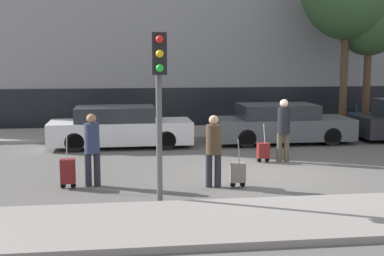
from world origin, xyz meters
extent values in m
plane|color=#565451|center=(0.00, 0.00, 0.00)|extent=(80.00, 80.00, 0.00)
cube|color=gray|center=(0.00, -3.75, 0.06)|extent=(28.00, 2.50, 0.12)
cube|color=gray|center=(0.00, 7.00, 0.06)|extent=(28.00, 3.00, 0.12)
cube|color=black|center=(0.00, 9.18, 0.80)|extent=(27.44, 0.06, 1.60)
cube|color=silver|center=(-3.54, 4.53, 0.49)|extent=(4.54, 1.72, 0.70)
cube|color=#23282D|center=(-3.72, 4.53, 1.07)|extent=(2.49, 1.51, 0.46)
cylinder|color=black|center=(-2.13, 3.76, 0.30)|extent=(0.60, 0.18, 0.60)
cylinder|color=black|center=(-2.13, 5.30, 0.30)|extent=(0.60, 0.18, 0.60)
cylinder|color=black|center=(-4.94, 3.76, 0.30)|extent=(0.60, 0.18, 0.60)
cylinder|color=black|center=(-4.94, 5.30, 0.30)|extent=(0.60, 0.18, 0.60)
cube|color=#4C5156|center=(1.86, 4.61, 0.49)|extent=(4.59, 1.84, 0.70)
cube|color=#23282D|center=(1.68, 4.61, 1.08)|extent=(2.52, 1.62, 0.47)
cylinder|color=black|center=(3.28, 3.78, 0.30)|extent=(0.60, 0.18, 0.60)
cylinder|color=black|center=(3.28, 5.44, 0.30)|extent=(0.60, 0.18, 0.60)
cylinder|color=black|center=(0.44, 3.78, 0.30)|extent=(0.60, 0.18, 0.60)
cylinder|color=black|center=(0.44, 5.44, 0.30)|extent=(0.60, 0.18, 0.60)
cylinder|color=black|center=(5.49, 5.57, 0.30)|extent=(0.60, 0.18, 0.60)
cylinder|color=#23232D|center=(-4.28, -0.67, 0.38)|extent=(0.15, 0.15, 0.77)
cylinder|color=#23232D|center=(-4.08, -0.63, 0.38)|extent=(0.15, 0.15, 0.77)
cylinder|color=#283351|center=(-4.18, -0.65, 1.10)|extent=(0.34, 0.34, 0.67)
sphere|color=#936B4C|center=(-4.18, -0.65, 1.55)|extent=(0.22, 0.22, 0.22)
cube|color=maroon|center=(-4.72, -0.76, 0.39)|extent=(0.32, 0.24, 0.54)
cylinder|color=black|center=(-4.83, -0.76, 0.06)|extent=(0.12, 0.03, 0.12)
cylinder|color=black|center=(-4.61, -0.76, 0.06)|extent=(0.12, 0.03, 0.12)
cylinder|color=gray|center=(-4.72, -0.83, 0.94)|extent=(0.02, 0.19, 0.53)
cylinder|color=#23232D|center=(-1.39, -1.09, 0.38)|extent=(0.15, 0.15, 0.76)
cylinder|color=#23232D|center=(-1.59, -1.06, 0.38)|extent=(0.15, 0.15, 0.76)
cylinder|color=#473323|center=(-1.49, -1.08, 1.08)|extent=(0.34, 0.34, 0.66)
sphere|color=tan|center=(-1.49, -1.08, 1.52)|extent=(0.21, 0.21, 0.21)
cube|color=slate|center=(-0.95, -1.15, 0.34)|extent=(0.32, 0.24, 0.43)
cylinder|color=black|center=(-1.06, -1.15, 0.06)|extent=(0.12, 0.03, 0.12)
cylinder|color=black|center=(-0.83, -1.15, 0.06)|extent=(0.12, 0.03, 0.12)
cylinder|color=gray|center=(-0.95, -1.22, 0.83)|extent=(0.02, 0.19, 0.53)
cylinder|color=#4C4233|center=(0.81, 1.46, 0.41)|extent=(0.15, 0.15, 0.81)
cylinder|color=#4C4233|center=(1.01, 1.45, 0.41)|extent=(0.15, 0.15, 0.81)
cylinder|color=black|center=(0.91, 1.45, 1.16)|extent=(0.34, 0.34, 0.71)
sphere|color=beige|center=(0.91, 1.45, 1.63)|extent=(0.23, 0.23, 0.23)
cube|color=maroon|center=(0.36, 1.50, 0.33)|extent=(0.32, 0.24, 0.42)
cylinder|color=black|center=(0.25, 1.50, 0.06)|extent=(0.12, 0.03, 0.12)
cylinder|color=black|center=(0.48, 1.50, 0.06)|extent=(0.12, 0.03, 0.12)
cylinder|color=gray|center=(0.36, 1.42, 0.81)|extent=(0.02, 0.19, 0.53)
cylinder|color=#515154|center=(-2.79, -2.25, 1.69)|extent=(0.12, 0.12, 3.38)
cube|color=black|center=(-2.79, -2.43, 2.98)|extent=(0.28, 0.24, 0.80)
sphere|color=red|center=(-2.79, -2.58, 3.24)|extent=(0.15, 0.15, 0.15)
sphere|color=gold|center=(-2.79, -2.58, 2.98)|extent=(0.15, 0.15, 0.15)
sphere|color=green|center=(-2.79, -2.58, 2.71)|extent=(0.15, 0.15, 0.15)
torus|color=black|center=(6.43, 7.28, 0.48)|extent=(0.72, 0.06, 0.72)
torus|color=black|center=(5.38, 7.28, 0.48)|extent=(0.72, 0.06, 0.72)
cylinder|color=navy|center=(5.90, 7.28, 0.68)|extent=(1.00, 0.05, 0.05)
cylinder|color=navy|center=(5.71, 7.28, 0.88)|extent=(0.04, 0.04, 0.40)
cylinder|color=#4C3826|center=(5.93, 6.94, 1.74)|extent=(0.28, 0.28, 3.24)
ellipsoid|color=#33562D|center=(5.93, 6.94, 4.70)|extent=(2.92, 2.92, 3.56)
cylinder|color=#4C3826|center=(4.83, 6.58, 2.08)|extent=(0.28, 0.28, 3.91)
camera|label=1|loc=(-3.54, -12.65, 2.97)|focal=50.00mm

